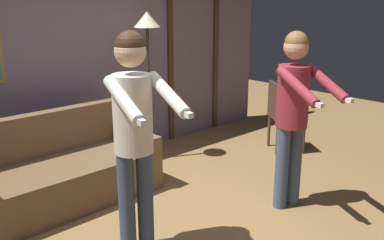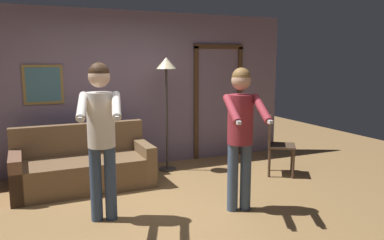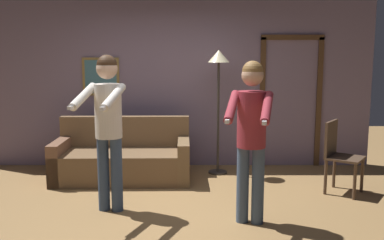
{
  "view_description": "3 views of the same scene",
  "coord_description": "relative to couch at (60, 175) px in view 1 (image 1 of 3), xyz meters",
  "views": [
    {
      "loc": [
        -2.34,
        -2.45,
        1.99
      ],
      "look_at": [
        -0.01,
        0.09,
        1.01
      ],
      "focal_mm": 40.0,
      "sensor_mm": 36.0,
      "label": 1
    },
    {
      "loc": [
        -1.26,
        -3.95,
        1.8
      ],
      "look_at": [
        0.42,
        -0.07,
        1.12
      ],
      "focal_mm": 35.0,
      "sensor_mm": 36.0,
      "label": 2
    },
    {
      "loc": [
        0.36,
        -4.57,
        1.77
      ],
      "look_at": [
        0.35,
        -0.09,
        1.09
      ],
      "focal_mm": 40.0,
      "sensor_mm": 36.0,
      "label": 3
    }
  ],
  "objects": [
    {
      "name": "ground_plane",
      "position": [
        0.63,
        -1.39,
        -0.28
      ],
      "size": [
        12.0,
        12.0,
        0.0
      ],
      "primitive_type": "plane",
      "color": "olive"
    },
    {
      "name": "back_wall_assembly",
      "position": [
        0.64,
        0.82,
        1.02
      ],
      "size": [
        6.4,
        0.1,
        2.6
      ],
      "color": "slate",
      "rests_on": "ground_plane"
    },
    {
      "name": "person_standing_left",
      "position": [
        0.05,
        -1.26,
        0.81
      ],
      "size": [
        0.53,
        0.75,
        1.77
      ],
      "color": "#354867",
      "rests_on": "ground_plane"
    },
    {
      "name": "dining_chair_distant",
      "position": [
        2.88,
        -0.58,
        0.25
      ],
      "size": [
        0.59,
        0.59,
        0.93
      ],
      "color": "#4C3828",
      "rests_on": "ground_plane"
    },
    {
      "name": "person_standing_right",
      "position": [
        1.6,
        -1.62,
        0.76
      ],
      "size": [
        0.54,
        0.72,
        1.71
      ],
      "color": "#40536E",
      "rests_on": "ground_plane"
    },
    {
      "name": "couch",
      "position": [
        0.0,
        0.0,
        0.0
      ],
      "size": [
        1.91,
        0.88,
        0.87
      ],
      "color": "brown",
      "rests_on": "ground_plane"
    },
    {
      "name": "torchiere_lamp",
      "position": [
        1.38,
        0.32,
        1.24
      ],
      "size": [
        0.32,
        0.32,
        1.84
      ],
      "color": "#332D28",
      "rests_on": "ground_plane"
    }
  ]
}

